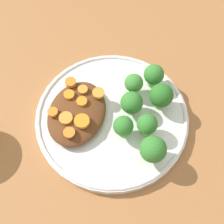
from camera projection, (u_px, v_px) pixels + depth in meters
ground_plane at (112, 120)px, 0.59m from camera, size 4.00×4.00×0.00m
plate at (112, 117)px, 0.58m from camera, size 0.28×0.28×0.02m
stew_mound at (77, 113)px, 0.56m from camera, size 0.14×0.10×0.03m
broccoli_floret_0 at (147, 125)px, 0.53m from camera, size 0.04×0.04×0.05m
broccoli_floret_1 at (154, 75)px, 0.58m from camera, size 0.04×0.04×0.05m
broccoli_floret_2 at (161, 96)px, 0.55m from camera, size 0.04×0.04×0.06m
broccoli_floret_3 at (134, 84)px, 0.57m from camera, size 0.03×0.03×0.05m
broccoli_floret_4 at (132, 103)px, 0.55m from camera, size 0.04×0.04×0.05m
broccoli_floret_5 at (123, 126)px, 0.53m from camera, size 0.04×0.04×0.05m
broccoli_floret_6 at (153, 149)px, 0.51m from camera, size 0.05×0.05×0.06m
carrot_slice_0 at (66, 118)px, 0.54m from camera, size 0.02×0.02×0.00m
carrot_slice_1 at (69, 95)px, 0.56m from camera, size 0.02×0.02×0.01m
carrot_slice_2 at (98, 93)px, 0.56m from camera, size 0.02×0.02×0.01m
carrot_slice_3 at (82, 121)px, 0.54m from camera, size 0.03×0.03×0.01m
carrot_slice_4 at (81, 103)px, 0.56m from camera, size 0.02×0.02×0.01m
carrot_slice_5 at (53, 112)px, 0.55m from camera, size 0.02×0.02×0.01m
carrot_slice_6 at (69, 133)px, 0.53m from camera, size 0.02×0.02×0.00m
carrot_slice_7 at (71, 82)px, 0.58m from camera, size 0.02×0.02×0.01m
carrot_slice_8 at (83, 89)px, 0.57m from camera, size 0.02×0.02×0.00m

